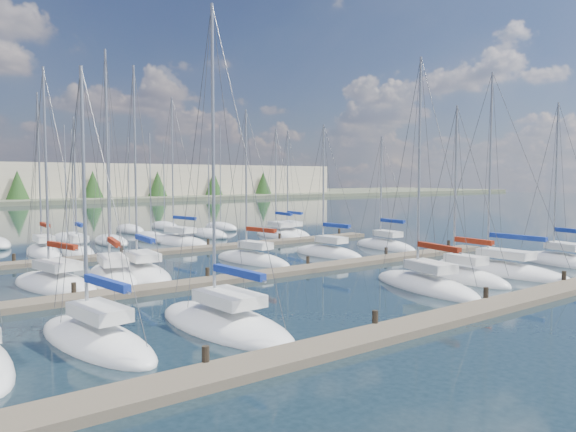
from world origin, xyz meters
TOP-DOWN VIEW (x-y plane):
  - ground at (0.00, 60.00)m, footprint 400.00×400.00m
  - dock_near at (0.00, 2.01)m, footprint 44.00×1.93m
  - dock_mid at (0.00, 16.01)m, footprint 44.00×1.93m
  - dock_far at (0.00, 30.01)m, footprint 44.00×1.93m
  - sailboat_l at (9.35, 20.74)m, footprint 2.73×7.43m
  - sailboat_i at (-8.56, 20.71)m, footprint 4.51×9.59m
  - sailboat_g at (19.92, 7.01)m, footprint 3.99×7.79m
  - sailboat_h at (-11.96, 20.61)m, footprint 4.49×8.42m
  - sailboat_b at (-13.88, 8.04)m, footprint 3.38×8.32m
  - sailboat_o at (-6.49, 33.98)m, footprint 2.92×6.46m
  - sailboat_k at (2.39, 21.46)m, footprint 3.07×8.05m
  - sailboat_m at (16.53, 21.16)m, footprint 3.13×7.73m
  - sailboat_n at (-8.79, 35.64)m, footprint 2.81×7.89m
  - sailboat_q at (14.92, 34.90)m, footprint 4.23×8.87m
  - sailboat_r at (16.60, 35.04)m, footprint 2.94×7.50m
  - sailboat_f at (12.75, 7.58)m, footprint 2.79×9.96m
  - sailboat_p at (3.48, 35.80)m, footprint 4.17×9.10m
  - sailboat_e at (8.63, 7.61)m, footprint 2.89×7.24m
  - sailboat_c at (-8.74, 7.13)m, footprint 3.55×8.80m
  - sailboat_d at (4.70, 7.25)m, footprint 4.47×8.93m
  - sailboat_j at (-6.51, 21.17)m, footprint 3.94×8.83m
  - distant_boats at (-4.34, 43.76)m, footprint 36.93×20.75m

SIDE VIEW (x-z plane):
  - ground at x=0.00m, z-range 0.00..0.00m
  - dock_near at x=0.00m, z-range -0.40..0.70m
  - dock_mid at x=0.00m, z-range -0.40..0.70m
  - dock_far at x=0.00m, z-range -0.40..0.70m
  - sailboat_q at x=14.92m, z-range -6.00..6.34m
  - sailboat_b at x=-13.88m, z-range -5.49..5.83m
  - sailboat_h at x=-11.96m, z-range -6.54..6.89m
  - sailboat_f at x=12.75m, z-range -6.84..7.19m
  - sailboat_c at x=-8.74m, z-range -7.01..7.36m
  - sailboat_m at x=16.53m, z-range -5.20..5.55m
  - sailboat_l at x=9.35m, z-range -5.50..5.86m
  - sailboat_j at x=-6.51m, z-range -6.96..7.32m
  - sailboat_p at x=3.48m, z-range -7.18..7.55m
  - sailboat_g at x=19.92m, z-range -6.10..6.47m
  - sailboat_d at x=4.70m, z-range -6.79..7.15m
  - sailboat_e at x=8.63m, z-range -5.57..5.95m
  - sailboat_i at x=-8.56m, z-range -7.29..7.66m
  - sailboat_k at x=2.39m, z-range -5.87..6.26m
  - sailboat_r at x=16.60m, z-range -5.91..6.29m
  - sailboat_o at x=-6.49m, z-range -5.84..6.23m
  - sailboat_n at x=-8.79m, z-range -6.83..7.22m
  - distant_boats at x=-4.34m, z-range -6.36..6.94m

